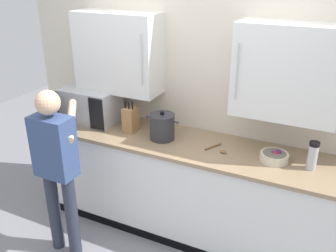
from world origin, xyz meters
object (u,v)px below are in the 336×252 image
fruit_bowl (274,156)px  person_figure (56,161)px  thermos_flask (313,156)px  stock_pot (162,127)px  microwave_oven (88,105)px  wooden_spoon (218,149)px  knife_block (131,119)px

fruit_bowl → person_figure: bearing=-155.7°
thermos_flask → stock_pot: bearing=-179.3°
microwave_oven → wooden_spoon: bearing=-2.2°
thermos_flask → fruit_bowl: 0.30m
stock_pot → person_figure: size_ratio=0.21×
microwave_oven → stock_pot: size_ratio=2.27×
thermos_flask → wooden_spoon: bearing=-178.9°
person_figure → microwave_oven: bearing=107.4°
fruit_bowl → microwave_oven: bearing=178.9°
fruit_bowl → knife_block: knife_block is taller
knife_block → fruit_bowl: bearing=0.0°
stock_pot → knife_block: size_ratio=1.02×
microwave_oven → fruit_bowl: microwave_oven is taller
microwave_oven → stock_pot: 0.88m
stock_pot → thermos_flask: (1.30, 0.02, -0.00)m
wooden_spoon → person_figure: bearing=-148.3°
thermos_flask → wooden_spoon: (-0.76, -0.01, -0.11)m
thermos_flask → person_figure: bearing=-159.0°
thermos_flask → wooden_spoon: size_ratio=1.17×
stock_pot → wooden_spoon: bearing=0.2°
fruit_bowl → thermos_flask: bearing=-0.9°
thermos_flask → person_figure: person_figure is taller
microwave_oven → fruit_bowl: bearing=-1.1°
knife_block → person_figure: size_ratio=0.21×
microwave_oven → person_figure: (0.24, -0.78, -0.20)m
wooden_spoon → thermos_flask: bearing=1.1°
knife_block → person_figure: bearing=-110.9°
microwave_oven → wooden_spoon: size_ratio=3.70×
stock_pot → thermos_flask: 1.30m
stock_pot → fruit_bowl: 1.02m
microwave_oven → fruit_bowl: size_ratio=3.22×
stock_pot → knife_block: knife_block is taller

